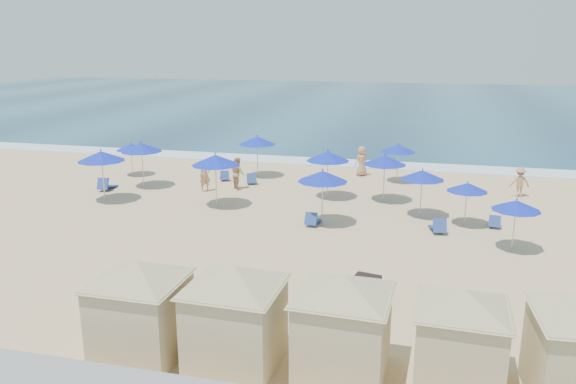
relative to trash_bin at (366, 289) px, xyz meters
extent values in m
plane|color=#D3B285|center=(-2.71, 5.10, -0.40)|extent=(160.00, 160.00, 0.00)
cube|color=navy|center=(-2.71, 60.10, -0.37)|extent=(160.00, 80.00, 0.06)
cube|color=white|center=(-2.71, 20.60, -0.36)|extent=(160.00, 2.50, 0.08)
cube|color=black|center=(0.00, 0.00, 0.00)|extent=(0.96, 0.96, 0.81)
cube|color=beige|center=(-5.36, -4.59, 0.65)|extent=(2.13, 2.13, 2.11)
cube|color=tan|center=(-5.36, -4.59, 1.71)|extent=(2.24, 2.24, 0.08)
pyramid|color=tan|center=(-5.36, -4.59, 2.24)|extent=(4.63, 4.63, 0.53)
cube|color=beige|center=(-2.82, -4.42, 0.68)|extent=(2.23, 2.23, 2.16)
cube|color=tan|center=(-2.82, -4.42, 1.75)|extent=(2.34, 2.34, 0.09)
pyramid|color=tan|center=(-2.82, -4.42, 2.29)|extent=(4.72, 4.72, 0.54)
cube|color=beige|center=(-0.12, -4.20, 0.66)|extent=(2.22, 2.22, 2.13)
cube|color=tan|center=(-0.12, -4.20, 1.73)|extent=(2.33, 2.33, 0.09)
pyramid|color=tan|center=(-0.12, -4.20, 2.26)|extent=(4.66, 4.66, 0.53)
cube|color=beige|center=(2.65, -3.98, 0.59)|extent=(2.07, 2.07, 1.99)
cube|color=tan|center=(2.65, -3.98, 1.59)|extent=(2.17, 2.17, 0.08)
pyramid|color=tan|center=(2.65, -3.98, 2.09)|extent=(4.36, 4.36, 0.50)
cylinder|color=#A5A8AD|center=(-15.98, 14.03, 0.42)|extent=(0.04, 0.04, 1.64)
cone|color=#1023B8|center=(-15.98, 14.03, 1.39)|extent=(1.81, 1.81, 0.39)
sphere|color=#1023B8|center=(-15.98, 14.03, 1.62)|extent=(0.07, 0.07, 0.07)
cylinder|color=#A5A8AD|center=(-14.48, 8.42, 0.69)|extent=(0.06, 0.06, 2.18)
cone|color=#1023B8|center=(-14.48, 8.42, 1.98)|extent=(2.41, 2.41, 0.52)
sphere|color=#1023B8|center=(-14.48, 8.42, 2.30)|extent=(0.09, 0.09, 0.09)
cylinder|color=#A5A8AD|center=(-13.93, 11.60, 0.65)|extent=(0.06, 0.06, 2.11)
cone|color=#1023B8|center=(-13.93, 11.60, 1.90)|extent=(2.33, 2.33, 0.50)
sphere|color=#1023B8|center=(-13.93, 11.60, 2.20)|extent=(0.09, 0.09, 0.09)
cylinder|color=#A5A8AD|center=(-8.47, 8.93, 0.69)|extent=(0.06, 0.06, 2.18)
cone|color=#1023B8|center=(-8.47, 8.93, 1.98)|extent=(2.41, 2.41, 0.52)
sphere|color=#1023B8|center=(-8.47, 8.93, 2.30)|extent=(0.09, 0.09, 0.09)
cylinder|color=#A5A8AD|center=(-8.36, 15.63, 0.63)|extent=(0.05, 0.05, 2.06)
cone|color=#1023B8|center=(-8.36, 15.63, 1.84)|extent=(2.27, 2.27, 0.49)
sphere|color=#1023B8|center=(-8.36, 15.63, 2.14)|extent=(0.09, 0.09, 0.09)
cylinder|color=#A5A8AD|center=(-3.34, 11.81, 0.63)|extent=(0.05, 0.05, 2.07)
cone|color=#1023B8|center=(-3.34, 11.81, 1.86)|extent=(2.29, 2.29, 0.49)
sphere|color=#1023B8|center=(-3.34, 11.81, 2.16)|extent=(0.09, 0.09, 0.09)
cylinder|color=#A5A8AD|center=(-2.79, 7.38, 0.62)|extent=(0.05, 0.05, 2.05)
cone|color=#1023B8|center=(-2.79, 7.38, 1.84)|extent=(2.27, 2.27, 0.49)
sphere|color=#1023B8|center=(-2.79, 7.38, 2.14)|extent=(0.09, 0.09, 0.09)
cylinder|color=#A5A8AD|center=(-0.40, 11.88, 0.60)|extent=(0.05, 0.05, 2.00)
cone|color=#1023B8|center=(-0.40, 11.88, 1.78)|extent=(2.21, 2.21, 0.47)
sphere|color=#1023B8|center=(-0.40, 11.88, 2.07)|extent=(0.08, 0.08, 0.08)
cylinder|color=#A5A8AD|center=(1.51, 9.62, 0.53)|extent=(0.05, 0.05, 1.86)
cone|color=#1023B8|center=(1.51, 9.62, 1.63)|extent=(2.06, 2.06, 0.44)
sphere|color=#1023B8|center=(1.51, 9.62, 1.90)|extent=(0.08, 0.08, 0.08)
cylinder|color=#A5A8AD|center=(0.03, 16.24, 0.52)|extent=(0.05, 0.05, 1.85)
cone|color=#1023B8|center=(0.03, 16.24, 1.62)|extent=(2.05, 2.05, 0.44)
sphere|color=#1023B8|center=(0.03, 16.24, 1.89)|extent=(0.08, 0.08, 0.08)
cylinder|color=#A5A8AD|center=(3.48, 8.73, 0.42)|extent=(0.04, 0.04, 1.64)
cone|color=#1023B8|center=(3.48, 8.73, 1.39)|extent=(1.82, 1.82, 0.39)
sphere|color=#1023B8|center=(3.48, 8.73, 1.63)|extent=(0.07, 0.07, 0.07)
cylinder|color=#A5A8AD|center=(5.15, 5.93, 0.45)|extent=(0.05, 0.05, 1.71)
cone|color=#1023B8|center=(5.15, 5.93, 1.47)|extent=(1.89, 1.89, 0.41)
sphere|color=#1023B8|center=(5.15, 5.93, 1.71)|extent=(0.07, 0.07, 0.07)
cube|color=navy|center=(-15.65, 10.65, -0.22)|extent=(0.73, 1.37, 0.37)
cube|color=navy|center=(-15.60, 10.10, 0.04)|extent=(0.65, 0.41, 0.64)
cube|color=navy|center=(-10.08, 14.38, -0.26)|extent=(0.91, 1.21, 0.30)
cube|color=navy|center=(-9.90, 13.96, -0.03)|extent=(0.59, 0.48, 0.53)
cube|color=navy|center=(-8.24, 13.99, -0.25)|extent=(0.89, 1.28, 0.32)
cube|color=navy|center=(-8.09, 13.52, -0.01)|extent=(0.62, 0.48, 0.57)
cube|color=navy|center=(-3.17, 7.33, -0.25)|extent=(0.62, 1.20, 0.32)
cube|color=navy|center=(-3.20, 6.84, -0.01)|extent=(0.57, 0.35, 0.57)
cube|color=navy|center=(2.28, 7.66, -0.24)|extent=(0.78, 1.31, 0.34)
cube|color=navy|center=(2.37, 7.15, 0.01)|extent=(0.63, 0.43, 0.60)
cube|color=navy|center=(4.81, 9.00, -0.26)|extent=(0.63, 1.11, 0.29)
cube|color=navy|center=(4.75, 8.56, -0.05)|extent=(0.53, 0.35, 0.51)
imported|color=tan|center=(-10.13, 11.52, 0.50)|extent=(0.76, 0.78, 1.80)
imported|color=tan|center=(-8.59, 12.55, 0.49)|extent=(1.08, 1.10, 1.79)
imported|color=tan|center=(6.56, 14.53, 0.40)|extent=(1.13, 0.78, 1.61)
imported|color=tan|center=(-2.20, 17.39, 0.52)|extent=(1.04, 1.06, 1.84)
camera|label=1|loc=(1.57, -16.55, 7.62)|focal=35.00mm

